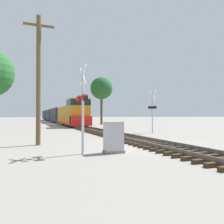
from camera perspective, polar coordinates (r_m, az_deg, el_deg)
ground_plane at (r=14.10m, az=8.75°, el=-8.18°), size 400.00×400.00×0.00m
rail_track_bed at (r=14.09m, az=8.75°, el=-7.64°), size 2.60×160.00×0.31m
freight_train at (r=60.28m, az=-14.58°, el=-0.80°), size 2.91×62.94×4.22m
crossing_signal_near at (r=10.23m, az=-7.76°, el=2.54°), size 0.37×1.01×4.10m
crossing_signal_far at (r=22.35m, az=10.55°, el=0.89°), size 0.58×1.00×4.27m
relay_cabinet at (r=10.51m, az=0.41°, el=-6.66°), size 0.95×0.60×1.50m
utility_pole at (r=14.09m, az=-18.65°, el=8.46°), size 1.80×0.28×7.87m
tree_mid_background at (r=42.77m, az=-2.76°, el=6.15°), size 4.33×4.33×9.24m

